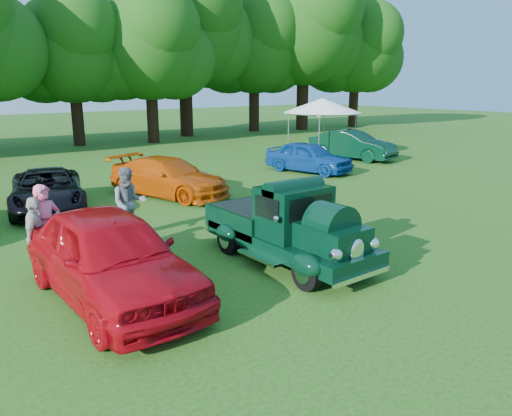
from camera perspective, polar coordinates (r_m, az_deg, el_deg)
ground at (r=10.42m, az=4.79°, el=-7.32°), size 120.00×120.00×0.00m
hero_pickup at (r=10.84m, az=3.58°, el=-2.33°), size 2.02×4.34×1.69m
red_convertible at (r=9.26m, az=-16.31°, el=-5.29°), size 2.03×4.83×1.63m
back_car_black at (r=16.46m, az=-22.75°, el=1.89°), size 3.13×4.85×1.24m
back_car_orange at (r=17.36m, az=-9.95°, el=3.50°), size 3.25×4.88×1.31m
back_car_blue at (r=21.87m, az=6.04°, el=5.83°), size 2.46×4.17×1.33m
back_car_green at (r=25.90m, az=10.93°, el=7.08°), size 2.50×4.62×1.45m
spectator_pink at (r=11.17m, az=-22.82°, el=-2.05°), size 0.76×0.61×1.81m
spectator_grey at (r=12.76m, az=-14.31°, el=0.53°), size 1.02×0.88×1.79m
spectator_white at (r=11.05m, az=-23.87°, el=-2.91°), size 0.80×1.01×1.59m
canopy_tent at (r=26.58m, az=7.59°, el=11.49°), size 4.25×4.25×3.02m
tree_line at (r=31.81m, az=-26.53°, el=18.42°), size 63.07×10.24×12.34m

